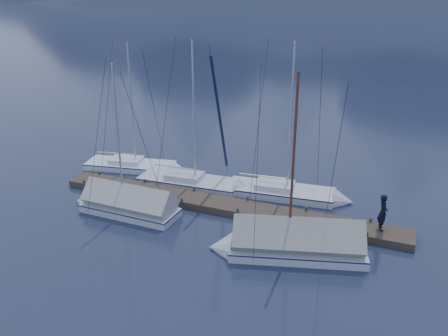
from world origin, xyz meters
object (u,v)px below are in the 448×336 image
at_px(sailboat_covered_far, 122,205).
at_px(person, 383,212).
at_px(sailboat_open_mid, 203,185).
at_px(sailboat_open_left, 143,167).
at_px(sailboat_open_right, 296,195).
at_px(sailboat_covered_near, 285,245).

distance_m(sailboat_covered_far, person, 12.26).
bearing_deg(sailboat_open_mid, sailboat_open_left, 167.11).
bearing_deg(sailboat_open_left, sailboat_open_mid, -12.89).
xyz_separation_m(sailboat_open_right, sailboat_covered_near, (0.98, -5.61, 0.27)).
height_order(sailboat_open_left, sailboat_covered_near, sailboat_covered_near).
height_order(sailboat_open_left, sailboat_open_right, sailboat_open_right).
bearing_deg(sailboat_open_right, sailboat_covered_far, -146.49).
bearing_deg(sailboat_open_left, sailboat_covered_far, -68.62).
relative_size(sailboat_open_right, sailboat_covered_far, 1.10).
height_order(sailboat_open_right, person, sailboat_open_right).
bearing_deg(sailboat_open_mid, sailboat_covered_near, -39.19).
xyz_separation_m(sailboat_open_left, sailboat_covered_near, (10.53, -5.94, 0.28)).
height_order(sailboat_open_left, sailboat_open_mid, sailboat_open_mid).
xyz_separation_m(sailboat_open_left, sailboat_covered_far, (2.07, -5.29, 0.25)).
bearing_deg(sailboat_covered_near, sailboat_open_mid, 140.81).
relative_size(sailboat_open_left, sailboat_covered_far, 1.03).
distance_m(sailboat_open_left, sailboat_covered_near, 12.10).
bearing_deg(sailboat_covered_near, sailboat_open_right, 99.96).
xyz_separation_m(sailboat_covered_near, person, (3.53, 3.08, 0.76)).
distance_m(sailboat_covered_near, sailboat_covered_far, 8.49).
height_order(sailboat_open_left, person, sailboat_open_left).
bearing_deg(person, sailboat_covered_near, 114.73).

